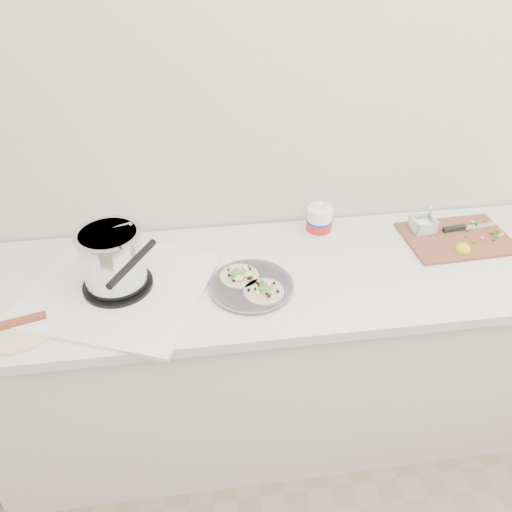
{
  "coord_description": "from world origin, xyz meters",
  "views": [
    {
      "loc": [
        -0.36,
        0.02,
        2.02
      ],
      "look_at": [
        -0.16,
        1.44,
        0.96
      ],
      "focal_mm": 35.0,
      "sensor_mm": 36.0,
      "label": 1
    }
  ],
  "objects": [
    {
      "name": "stove",
      "position": [
        -0.65,
        1.39,
        0.99
      ],
      "size": [
        0.74,
        0.72,
        0.28
      ],
      "rotation": [
        0.0,
        0.0,
        -0.38
      ],
      "color": "silver",
      "rests_on": "counter"
    },
    {
      "name": "counter",
      "position": [
        0.0,
        1.43,
        0.45
      ],
      "size": [
        2.44,
        0.66,
        0.9
      ],
      "color": "silver",
      "rests_on": "ground"
    },
    {
      "name": "cutboard",
      "position": [
        0.64,
        1.53,
        0.92
      ],
      "size": [
        0.42,
        0.3,
        0.07
      ],
      "rotation": [
        0.0,
        0.0,
        0.04
      ],
      "color": "brown",
      "rests_on": "counter"
    },
    {
      "name": "taco_plate",
      "position": [
        -0.19,
        1.34,
        0.92
      ],
      "size": [
        0.3,
        0.3,
        0.04
      ],
      "rotation": [
        0.0,
        0.0,
        0.4
      ],
      "color": "slate",
      "rests_on": "counter"
    },
    {
      "name": "bacon_plate",
      "position": [
        -0.95,
        1.25,
        0.91
      ],
      "size": [
        0.26,
        0.26,
        0.02
      ],
      "rotation": [
        0.0,
        0.0,
        0.26
      ],
      "color": "beige",
      "rests_on": "counter"
    },
    {
      "name": "tub",
      "position": [
        0.12,
        1.63,
        0.97
      ],
      "size": [
        0.1,
        0.1,
        0.23
      ],
      "rotation": [
        0.0,
        0.0,
        -0.33
      ],
      "color": "white",
      "rests_on": "counter"
    }
  ]
}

